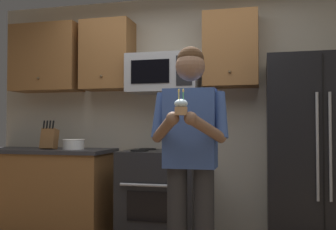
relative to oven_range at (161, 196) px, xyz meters
name	(u,v)px	position (x,y,z in m)	size (l,w,h in m)	color
wall_back	(183,114)	(0.15, 0.39, 0.84)	(4.40, 0.10, 2.60)	#B7AD99
oven_range	(161,196)	(0.00, 0.00, 0.00)	(0.76, 0.70, 0.93)	black
microwave	(164,74)	(0.00, 0.12, 1.26)	(0.74, 0.41, 0.40)	#9EA0A5
refrigerator	(318,155)	(1.50, -0.04, 0.44)	(0.90, 0.75, 1.80)	black
cabinet_row_upper	(114,55)	(-0.57, 0.17, 1.49)	(2.78, 0.36, 0.76)	brown
counter_left	(47,191)	(-1.30, 0.02, 0.00)	(1.44, 0.66, 0.92)	brown
knife_block	(49,139)	(-1.24, -0.03, 0.57)	(0.16, 0.15, 0.32)	brown
bowl_large_white	(74,144)	(-0.97, -0.01, 0.52)	(0.24, 0.24, 0.11)	white
person	(190,149)	(0.49, -1.01, 0.53)	(0.60, 0.48, 1.76)	#262628
cupcake	(181,107)	(0.49, -1.34, 0.83)	(0.09, 0.09, 0.17)	#A87F56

